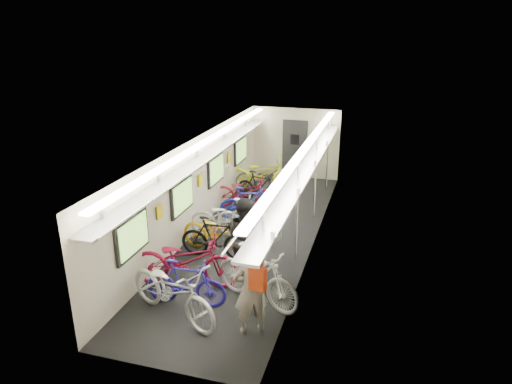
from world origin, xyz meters
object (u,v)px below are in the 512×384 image
Objects in this scene: bicycle_0 at (173,290)px; passenger_mid at (245,237)px; bicycle_1 at (186,283)px; backpack at (258,279)px; passenger_near at (251,290)px.

bicycle_0 is 1.24× the size of passenger_mid.
bicycle_1 is (0.05, 0.43, -0.09)m from bicycle_0.
bicycle_1 is at bearing 16.43° from bicycle_0.
backpack reaches higher than bicycle_1.
passenger_mid is (0.76, 1.83, 0.30)m from bicycle_0.
passenger_near reaches higher than bicycle_0.
bicycle_1 is at bearing 95.92° from passenger_mid.
backpack is (1.66, -0.37, 0.72)m from bicycle_0.
passenger_near is at bearing 143.12° from passenger_mid.
passenger_near is 0.96× the size of passenger_mid.
passenger_mid reaches higher than bicycle_0.
backpack is at bearing -120.80° from bicycle_1.
passenger_mid is at bearing 0.80° from bicycle_0.
bicycle_0 is 1.46m from passenger_near.
bicycle_0 is 0.44m from bicycle_1.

